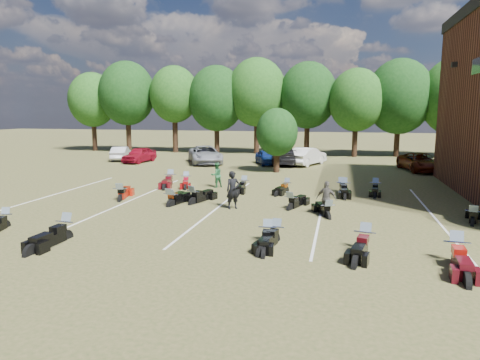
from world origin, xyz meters
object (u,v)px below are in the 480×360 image
(person_black, at_px, (233,190))
(person_green, at_px, (216,175))
(person_grey, at_px, (327,199))
(motorcycle_7, at_px, (121,201))
(car_0, at_px, (139,155))
(car_4, at_px, (267,157))
(motorcycle_3, at_px, (276,242))
(motorcycle_0, at_px, (6,228))
(motorcycle_14, at_px, (171,185))

(person_black, distance_m, person_green, 5.97)
(person_grey, bearing_deg, person_green, -24.26)
(person_black, height_order, motorcycle_7, person_black)
(car_0, bearing_deg, person_black, -45.72)
(person_grey, bearing_deg, car_4, -55.85)
(car_0, bearing_deg, motorcycle_3, -47.50)
(person_green, distance_m, motorcycle_3, 11.62)
(motorcycle_0, bearing_deg, person_green, 47.20)
(motorcycle_3, bearing_deg, car_4, 111.16)
(motorcycle_0, bearing_deg, car_0, 87.59)
(car_0, distance_m, motorcycle_7, 17.35)
(person_green, xyz_separation_m, motorcycle_14, (-3.16, 0.22, -0.78))
(person_black, relative_size, motorcycle_7, 0.77)
(motorcycle_0, height_order, motorcycle_3, motorcycle_3)
(car_4, xyz_separation_m, motorcycle_0, (-6.91, -22.93, -0.66))
(car_0, relative_size, motorcycle_0, 1.98)
(person_green, xyz_separation_m, motorcycle_3, (5.28, -10.32, -0.78))
(person_black, bearing_deg, motorcycle_3, -92.75)
(person_black, bearing_deg, motorcycle_0, -179.31)
(person_grey, xyz_separation_m, motorcycle_0, (-12.70, -4.99, -0.80))
(motorcycle_3, bearing_deg, car_0, 137.47)
(car_4, relative_size, motorcycle_14, 1.57)
(person_black, relative_size, person_green, 1.19)
(person_green, xyz_separation_m, motorcycle_0, (-5.77, -10.91, -0.78))
(car_0, relative_size, person_green, 2.64)
(car_4, relative_size, motorcycle_0, 1.87)
(car_0, xyz_separation_m, motorcycle_0, (4.83, -21.80, -0.70))
(motorcycle_0, bearing_deg, car_4, 58.34)
(person_green, relative_size, person_grey, 0.97)
(motorcycle_0, height_order, motorcycle_7, motorcycle_7)
(car_4, height_order, motorcycle_7, car_4)
(motorcycle_3, relative_size, motorcycle_14, 0.87)
(person_grey, distance_m, motorcycle_14, 11.83)
(person_grey, xyz_separation_m, motorcycle_3, (-1.64, -4.41, -0.80))
(person_grey, relative_size, motorcycle_0, 0.78)
(motorcycle_14, bearing_deg, motorcycle_0, -113.42)
(person_black, xyz_separation_m, motorcycle_7, (-6.25, 0.38, -0.92))
(person_black, relative_size, motorcycle_3, 0.86)
(car_0, relative_size, motorcycle_3, 1.91)
(motorcycle_14, bearing_deg, motorcycle_3, -61.53)
(car_4, relative_size, motorcycle_3, 1.80)
(car_0, bearing_deg, motorcycle_14, -49.41)
(car_4, height_order, motorcycle_3, car_4)
(car_0, xyz_separation_m, person_green, (10.61, -10.89, 0.08))
(car_4, bearing_deg, motorcycle_14, -134.07)
(person_green, xyz_separation_m, person_grey, (6.92, -5.92, 0.03))
(person_green, bearing_deg, person_grey, 95.01)
(car_0, relative_size, motorcycle_7, 1.70)
(car_0, distance_m, motorcycle_14, 13.03)
(motorcycle_0, distance_m, motorcycle_7, 6.17)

